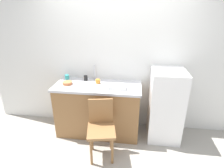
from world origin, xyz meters
name	(u,v)px	position (x,y,z in m)	size (l,w,h in m)	color
ground_plane	(109,158)	(0.00, 0.00, 0.00)	(8.00, 8.00, 0.00)	#9E998E
back_wall	(117,63)	(0.00, 1.00, 1.21)	(4.80, 0.10, 2.42)	silver
cabinet_base	(98,110)	(-0.28, 0.65, 0.44)	(1.41, 0.60, 0.88)	olive
countertop	(98,86)	(-0.28, 0.65, 0.90)	(1.45, 0.64, 0.04)	#B7B7BC
faucet	(95,72)	(-0.38, 0.90, 1.06)	(0.02, 0.02, 0.26)	#B7B7BC
refrigerator	(165,105)	(0.86, 0.66, 0.61)	(0.53, 0.57, 1.22)	white
chair	(101,127)	(-0.12, 0.09, 0.50)	(0.47, 0.47, 0.89)	olive
dish_tray	(118,87)	(0.07, 0.56, 0.95)	(0.28, 0.20, 0.05)	white
terracotta_bowl	(67,83)	(-0.79, 0.61, 0.95)	(0.16, 0.16, 0.05)	#C67042
cup_teal	(67,78)	(-0.85, 0.78, 0.98)	(0.07, 0.07, 0.10)	teal
cup_orange	(98,81)	(-0.29, 0.72, 0.96)	(0.08, 0.08, 0.07)	orange
cup_black	(86,78)	(-0.53, 0.83, 0.97)	(0.06, 0.06, 0.09)	black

